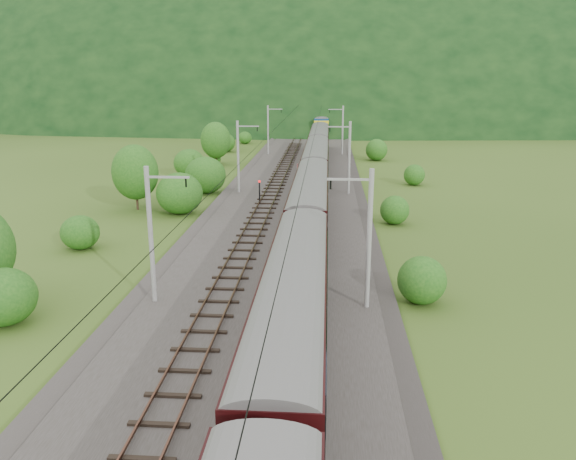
{
  "coord_description": "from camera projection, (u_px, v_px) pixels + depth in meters",
  "views": [
    {
      "loc": [
        3.81,
        -30.15,
        13.16
      ],
      "look_at": [
        1.12,
        7.88,
        2.6
      ],
      "focal_mm": 35.0,
      "sensor_mm": 36.0,
      "label": 1
    }
  ],
  "objects": [
    {
      "name": "catenary_right",
      "position": [
        349.0,
        156.0,
        61.9
      ],
      "size": [
        2.54,
        192.28,
        8.0
      ],
      "color": "gray",
      "rests_on": "railbed"
    },
    {
      "name": "train",
      "position": [
        310.0,
        192.0,
        47.53
      ],
      "size": [
        3.03,
        167.51,
        5.27
      ],
      "color": "black",
      "rests_on": "ground"
    },
    {
      "name": "vegetation_right",
      "position": [
        404.0,
        204.0,
        53.62
      ],
      "size": [
        7.72,
        100.93,
        3.08
      ],
      "color": "#1B5416",
      "rests_on": "ground"
    },
    {
      "name": "hazard_post_far",
      "position": [
        297.0,
        190.0,
        60.76
      ],
      "size": [
        0.18,
        0.18,
        1.68
      ],
      "primitive_type": "cylinder",
      "color": "red",
      "rests_on": "railbed"
    },
    {
      "name": "track_left",
      "position": [
        244.0,
        250.0,
        42.43
      ],
      "size": [
        2.4,
        220.0,
        0.27
      ],
      "color": "#523023",
      "rests_on": "railbed"
    },
    {
      "name": "hazard_post_near",
      "position": [
        297.0,
        169.0,
        75.57
      ],
      "size": [
        0.14,
        0.14,
        1.33
      ],
      "primitive_type": "cylinder",
      "color": "red",
      "rests_on": "railbed"
    },
    {
      "name": "ground",
      "position": [
        259.0,
        308.0,
        32.75
      ],
      "size": [
        600.0,
        600.0,
        0.0
      ],
      "primitive_type": "plane",
      "color": "#334B17",
      "rests_on": "ground"
    },
    {
      "name": "mountain_ridge",
      "position": [
        118.0,
        98.0,
        329.31
      ],
      "size": [
        336.0,
        280.0,
        132.0
      ],
      "primitive_type": "ellipsoid",
      "color": "black",
      "rests_on": "ground"
    },
    {
      "name": "catenary_left",
      "position": [
        239.0,
        155.0,
        62.73
      ],
      "size": [
        2.54,
        192.28,
        8.0
      ],
      "color": "gray",
      "rests_on": "railbed"
    },
    {
      "name": "vegetation_left",
      "position": [
        124.0,
        203.0,
        48.07
      ],
      "size": [
        12.66,
        148.82,
        6.57
      ],
      "color": "#1B5416",
      "rests_on": "ground"
    },
    {
      "name": "railbed",
      "position": [
        275.0,
        253.0,
        42.33
      ],
      "size": [
        14.0,
        220.0,
        0.3
      ],
      "primitive_type": "cube",
      "color": "#38332D",
      "rests_on": "ground"
    },
    {
      "name": "track_right",
      "position": [
        307.0,
        251.0,
        42.1
      ],
      "size": [
        2.4,
        220.0,
        0.27
      ],
      "color": "#523023",
      "rests_on": "railbed"
    },
    {
      "name": "signal",
      "position": [
        259.0,
        189.0,
        58.66
      ],
      "size": [
        0.25,
        0.25,
        2.27
      ],
      "color": "black",
      "rests_on": "railbed"
    },
    {
      "name": "overhead_wires",
      "position": [
        275.0,
        162.0,
        40.47
      ],
      "size": [
        4.83,
        198.0,
        0.03
      ],
      "color": "black",
      "rests_on": "ground"
    },
    {
      "name": "mountain_main",
      "position": [
        321.0,
        102.0,
        282.69
      ],
      "size": [
        504.0,
        360.0,
        244.0
      ],
      "primitive_type": "ellipsoid",
      "color": "black",
      "rests_on": "ground"
    }
  ]
}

